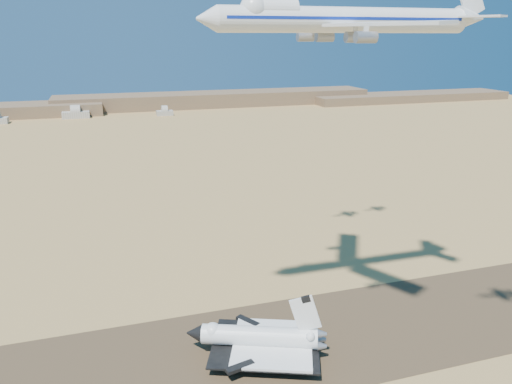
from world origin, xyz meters
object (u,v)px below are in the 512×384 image
object	(u,v)px
crew_c	(298,364)
chase_jet_d	(327,17)
crew_a	(300,363)
shuttle	(258,338)
carrier_747	(338,20)
crew_b	(296,365)
chase_jet_e	(371,27)

from	to	relation	value
crew_c	chase_jet_d	xyz separation A→B (m)	(34.39, 63.52, 96.05)
crew_a	crew_c	distance (m)	0.82
shuttle	carrier_747	world-z (taller)	carrier_747
crew_b	chase_jet_e	xyz separation A→B (m)	(55.93, 68.08, 92.54)
carrier_747	shuttle	bearing A→B (deg)	-175.11
shuttle	crew_c	size ratio (longest dim) A/B	26.15
carrier_747	crew_c	world-z (taller)	carrier_747
shuttle	crew_b	xyz separation A→B (m)	(8.44, -9.11, -4.60)
crew_a	shuttle	bearing A→B (deg)	43.04
carrier_747	crew_a	world-z (taller)	carrier_747
crew_a	crew_b	world-z (taller)	crew_b
crew_a	crew_c	world-z (taller)	crew_c
crew_a	carrier_747	bearing A→B (deg)	-55.78
crew_a	chase_jet_e	bearing A→B (deg)	-44.84
chase_jet_d	chase_jet_e	xyz separation A→B (m)	(20.75, 4.49, -3.50)
carrier_747	chase_jet_e	bearing A→B (deg)	54.54
crew_c	chase_jet_d	size ratio (longest dim) A/B	0.10
chase_jet_d	chase_jet_e	bearing A→B (deg)	5.65
chase_jet_e	chase_jet_d	bearing A→B (deg)	-175.37
crew_b	crew_c	world-z (taller)	crew_b
crew_a	crew_b	size ratio (longest dim) A/B	0.98
chase_jet_e	crew_b	bearing A→B (deg)	-136.97
crew_b	crew_c	bearing A→B (deg)	-122.80
crew_a	crew_c	xyz separation A→B (m)	(-0.71, -0.41, 0.00)
shuttle	crew_b	world-z (taller)	shuttle
crew_a	chase_jet_d	xyz separation A→B (m)	(33.68, 63.11, 96.06)
crew_b	chase_jet_d	xyz separation A→B (m)	(35.18, 63.59, 96.04)
carrier_747	chase_jet_d	xyz separation A→B (m)	(21.72, 53.00, 2.70)
shuttle	chase_jet_d	world-z (taller)	chase_jet_d
crew_c	chase_jet_e	world-z (taller)	chase_jet_e
shuttle	crew_c	xyz separation A→B (m)	(9.22, -9.03, -4.61)
crew_a	chase_jet_e	world-z (taller)	chase_jet_e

